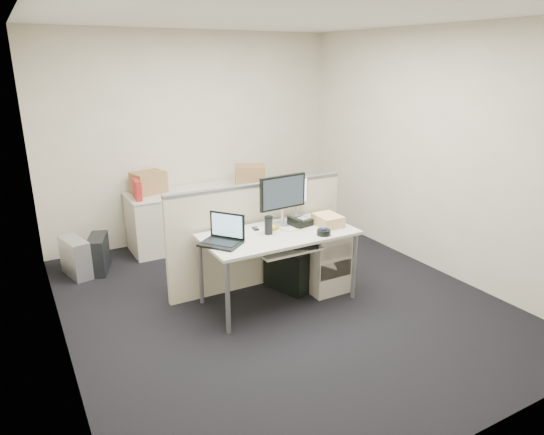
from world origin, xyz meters
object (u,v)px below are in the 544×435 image
desk (278,239)px  monitor_main (283,201)px  laptop (220,231)px  desk_phone (300,222)px

desk → monitor_main: monitor_main is taller
desk → laptop: (-0.62, -0.02, 0.20)m
desk_phone → desk: bearing=-173.2°
desk_phone → monitor_main: bearing=138.2°
monitor_main → laptop: monitor_main is taller
monitor_main → desk_phone: size_ratio=2.48×
desk → laptop: bearing=-178.2°
desk → laptop: laptop is taller
laptop → desk_phone: size_ratio=1.70×
monitor_main → desk_phone: (0.15, -0.10, -0.23)m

